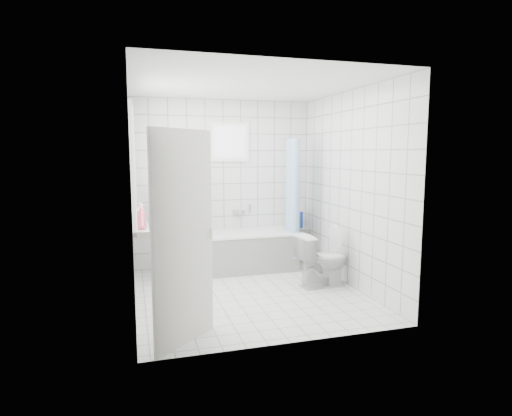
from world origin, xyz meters
name	(u,v)px	position (x,y,z in m)	size (l,w,h in m)	color
ground	(249,293)	(0.00, 0.00, 0.00)	(3.00, 3.00, 0.00)	white
ceiling	(249,84)	(0.00, 0.00, 2.60)	(3.00, 3.00, 0.00)	white
wall_back	(224,184)	(0.00, 1.50, 1.30)	(2.80, 0.02, 2.60)	white
wall_front	(292,207)	(0.00, -1.50, 1.30)	(2.80, 0.02, 2.60)	white
wall_left	(132,195)	(-1.40, 0.00, 1.30)	(0.02, 3.00, 2.60)	white
wall_right	(350,189)	(1.40, 0.00, 1.30)	(0.02, 3.00, 2.60)	white
window_left	(134,168)	(-1.35, 0.30, 1.60)	(0.01, 0.90, 1.40)	white
window_back	(230,142)	(0.10, 1.46, 1.95)	(0.50, 0.01, 0.50)	white
window_sill	(140,228)	(-1.31, 0.30, 0.86)	(0.18, 1.02, 0.08)	white
door	(184,239)	(-0.95, -1.21, 1.00)	(0.04, 0.80, 2.00)	silver
bathtub	(238,251)	(0.13, 1.12, 0.29)	(1.76, 0.77, 0.58)	white
partition_wall	(175,225)	(-0.82, 1.07, 0.75)	(0.15, 0.85, 1.50)	white
tiled_ledge	(298,244)	(1.22, 1.38, 0.28)	(0.40, 0.24, 0.55)	white
toilet	(323,260)	(1.03, 0.02, 0.36)	(0.40, 0.71, 0.72)	white
curtain_rod	(290,139)	(0.95, 1.10, 2.00)	(0.02, 0.02, 0.80)	silver
shower_curtain	(292,198)	(0.95, 0.97, 1.10)	(0.14, 0.48, 1.78)	#4B95DC
tub_faucet	(239,212)	(0.23, 1.46, 0.85)	(0.18, 0.06, 0.06)	silver
sill_bottles	(141,216)	(-1.30, 0.24, 1.02)	(0.18, 0.71, 0.29)	#35E6F0
ledge_bottles	(299,221)	(1.22, 1.36, 0.67)	(0.15, 0.18, 0.27)	#1A2ED2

